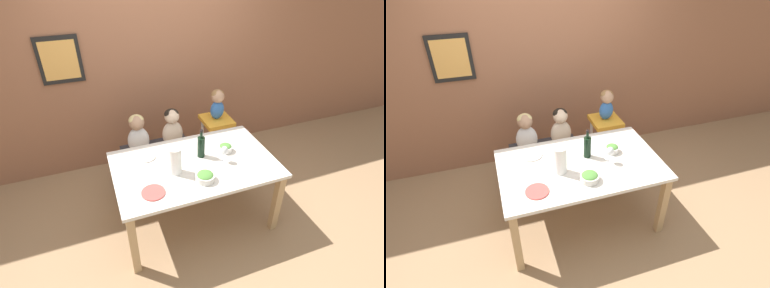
% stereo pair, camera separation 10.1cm
% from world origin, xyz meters
% --- Properties ---
extents(ground_plane, '(14.00, 14.00, 0.00)m').
position_xyz_m(ground_plane, '(0.00, 0.00, 0.00)').
color(ground_plane, '#9E7A56').
extents(wall_back, '(10.00, 0.09, 2.70)m').
position_xyz_m(wall_back, '(-0.00, 1.36, 1.35)').
color(wall_back, '#8E5B42').
rests_on(wall_back, ground_plane).
extents(dining_table, '(1.57, 0.97, 0.75)m').
position_xyz_m(dining_table, '(0.00, 0.00, 0.65)').
color(dining_table, silver).
rests_on(dining_table, ground_plane).
extents(chair_far_left, '(0.41, 0.44, 0.47)m').
position_xyz_m(chair_far_left, '(-0.40, 0.76, 0.40)').
color(chair_far_left, silver).
rests_on(chair_far_left, ground_plane).
extents(chair_far_center, '(0.41, 0.44, 0.47)m').
position_xyz_m(chair_far_center, '(0.01, 0.76, 0.40)').
color(chair_far_center, silver).
rests_on(chair_far_center, ground_plane).
extents(chair_right_highchair, '(0.35, 0.37, 0.73)m').
position_xyz_m(chair_right_highchair, '(0.58, 0.76, 0.58)').
color(chair_right_highchair, silver).
rests_on(chair_right_highchair, ground_plane).
extents(person_child_left, '(0.25, 0.18, 0.49)m').
position_xyz_m(person_child_left, '(-0.40, 0.77, 0.74)').
color(person_child_left, silver).
rests_on(person_child_left, chair_far_left).
extents(person_child_center, '(0.25, 0.18, 0.49)m').
position_xyz_m(person_child_center, '(0.01, 0.77, 0.74)').
color(person_child_center, beige).
rests_on(person_child_center, chair_far_center).
extents(person_baby_right, '(0.17, 0.16, 0.37)m').
position_xyz_m(person_baby_right, '(0.58, 0.77, 0.96)').
color(person_baby_right, '#3366B2').
rests_on(person_baby_right, chair_right_highchair).
extents(wine_bottle, '(0.07, 0.07, 0.31)m').
position_xyz_m(wine_bottle, '(0.10, 0.09, 0.87)').
color(wine_bottle, black).
rests_on(wine_bottle, dining_table).
extents(paper_towel_roll, '(0.12, 0.12, 0.27)m').
position_xyz_m(paper_towel_roll, '(-0.21, -0.07, 0.88)').
color(paper_towel_roll, white).
rests_on(paper_towel_roll, dining_table).
extents(wine_glass_near, '(0.07, 0.07, 0.18)m').
position_xyz_m(wine_glass_near, '(0.28, -0.07, 0.87)').
color(wine_glass_near, white).
rests_on(wine_glass_near, dining_table).
extents(salad_bowl_large, '(0.17, 0.17, 0.08)m').
position_xyz_m(salad_bowl_large, '(-0.00, -0.27, 0.79)').
color(salad_bowl_large, silver).
rests_on(salad_bowl_large, dining_table).
extents(salad_bowl_small, '(0.14, 0.14, 0.08)m').
position_xyz_m(salad_bowl_small, '(0.37, 0.08, 0.79)').
color(salad_bowl_small, silver).
rests_on(salad_bowl_small, dining_table).
extents(dinner_plate_front_left, '(0.21, 0.21, 0.01)m').
position_xyz_m(dinner_plate_front_left, '(-0.48, -0.27, 0.75)').
color(dinner_plate_front_left, '#D14C47').
rests_on(dinner_plate_front_left, dining_table).
extents(dinner_plate_back_left, '(0.21, 0.21, 0.01)m').
position_xyz_m(dinner_plate_back_left, '(-0.43, 0.27, 0.75)').
color(dinner_plate_back_left, silver).
rests_on(dinner_plate_back_left, dining_table).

